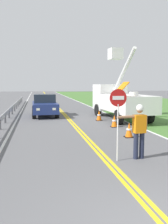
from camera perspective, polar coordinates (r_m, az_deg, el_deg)
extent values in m
cube|color=yellow|center=(23.39, -5.85, 0.49)|extent=(0.11, 110.00, 0.01)
cube|color=yellow|center=(23.40, -5.41, 0.50)|extent=(0.11, 110.00, 0.01)
cube|color=silver|center=(24.01, 2.95, 0.67)|extent=(0.12, 110.00, 0.01)
cube|color=silver|center=(23.33, -14.46, 0.30)|extent=(0.12, 110.00, 0.01)
cylinder|color=#1E2338|center=(8.41, 13.43, -7.66)|extent=(0.16, 0.16, 0.88)
cylinder|color=#1E2338|center=(8.31, 12.11, -7.81)|extent=(0.16, 0.16, 0.88)
cube|color=orange|center=(8.21, 12.91, -2.72)|extent=(0.42, 0.28, 0.60)
cylinder|color=#996B4C|center=(7.94, 9.81, -1.14)|extent=(0.61, 0.15, 0.09)
cylinder|color=#996B4C|center=(8.32, 14.35, -2.42)|extent=(0.09, 0.09, 0.48)
sphere|color=#996B4C|center=(8.15, 12.99, 0.54)|extent=(0.22, 0.22, 0.22)
sphere|color=white|center=(8.14, 13.00, 0.89)|extent=(0.25, 0.25, 0.25)
cylinder|color=silver|center=(7.90, 7.92, -4.85)|extent=(0.04, 0.04, 1.85)
cylinder|color=#B71414|center=(7.76, 8.05, 3.32)|extent=(0.56, 0.03, 0.56)
cube|color=white|center=(7.74, 8.09, 3.31)|extent=(0.38, 0.01, 0.12)
cube|color=white|center=(16.32, 10.19, 2.02)|extent=(2.54, 4.72, 1.10)
cube|color=white|center=(19.49, 6.02, 3.56)|extent=(2.31, 2.21, 2.00)
cube|color=#1E2833|center=(20.44, 5.04, 4.55)|extent=(1.98, 0.16, 0.90)
cylinder|color=silver|center=(15.45, 11.65, 4.23)|extent=(0.56, 0.56, 0.24)
cylinder|color=silver|center=(16.92, 9.36, 9.46)|extent=(0.42, 3.39, 2.87)
cube|color=white|center=(18.53, 7.40, 13.41)|extent=(0.95, 0.95, 0.80)
cube|color=orange|center=(14.15, 8.92, 5.82)|extent=(0.64, 0.83, 0.59)
cylinder|color=black|center=(19.05, 3.29, 0.50)|extent=(0.37, 0.94, 0.92)
cylinder|color=black|center=(19.76, 8.99, 0.65)|extent=(0.37, 0.94, 0.92)
cylinder|color=black|center=(15.05, 8.18, -1.20)|extent=(0.37, 0.94, 0.92)
cylinder|color=black|center=(15.94, 15.05, -0.92)|extent=(0.37, 0.94, 0.92)
cube|color=navy|center=(19.00, -9.23, 1.13)|extent=(1.90, 4.13, 0.72)
cube|color=#1E2833|center=(19.20, -9.30, 3.22)|extent=(1.64, 1.74, 0.64)
cube|color=#EAEACC|center=(17.02, -7.04, 0.71)|extent=(0.24, 0.06, 0.16)
cube|color=#EAEACC|center=(16.96, -10.76, 0.62)|extent=(0.24, 0.06, 0.16)
cylinder|color=black|center=(17.84, -6.38, -0.34)|extent=(0.29, 0.68, 0.68)
cylinder|color=black|center=(17.75, -11.65, -0.47)|extent=(0.29, 0.68, 0.68)
cylinder|color=black|center=(20.35, -7.08, 0.51)|extent=(0.29, 0.68, 0.68)
cylinder|color=black|center=(20.28, -11.70, 0.40)|extent=(0.29, 0.68, 0.68)
cone|color=orange|center=(11.55, 10.56, -4.16)|extent=(0.36, 0.36, 0.70)
cylinder|color=white|center=(11.54, 10.56, -3.99)|extent=(0.25, 0.25, 0.08)
cube|color=black|center=(11.62, 10.52, -5.79)|extent=(0.40, 0.40, 0.03)
cone|color=orange|center=(14.16, 7.15, -2.12)|extent=(0.36, 0.36, 0.70)
cylinder|color=white|center=(14.15, 7.16, -1.98)|extent=(0.25, 0.25, 0.08)
cube|color=black|center=(14.21, 7.14, -3.45)|extent=(0.40, 0.40, 0.03)
cone|color=orange|center=(16.55, 3.55, -0.81)|extent=(0.36, 0.36, 0.70)
cylinder|color=white|center=(16.55, 3.56, -0.69)|extent=(0.25, 0.25, 0.08)
cube|color=black|center=(16.60, 3.55, -1.96)|extent=(0.40, 0.40, 0.03)
cube|color=#9EA0A3|center=(19.59, -16.88, 0.66)|extent=(0.06, 32.00, 0.32)
cube|color=#4C4C51|center=(14.00, -19.15, -2.85)|extent=(0.10, 0.10, 0.55)
cube|color=#4C4C51|center=(16.24, -18.04, -1.54)|extent=(0.10, 0.10, 0.55)
cube|color=#4C4C51|center=(18.49, -17.20, -0.55)|extent=(0.10, 0.10, 0.55)
cube|color=#4C4C51|center=(20.75, -16.55, 0.22)|extent=(0.10, 0.10, 0.55)
cube|color=#4C4C51|center=(23.01, -16.02, 0.84)|extent=(0.10, 0.10, 0.55)
cube|color=#4C4C51|center=(25.28, -15.59, 1.35)|extent=(0.10, 0.10, 0.55)
cube|color=#4C4C51|center=(27.55, -15.23, 1.78)|extent=(0.10, 0.10, 0.55)
cube|color=#4C4C51|center=(29.83, -14.92, 2.14)|extent=(0.10, 0.10, 0.55)
cube|color=#4C4C51|center=(32.10, -14.66, 2.45)|extent=(0.10, 0.10, 0.55)
cube|color=#4C4C51|center=(34.38, -14.43, 2.72)|extent=(0.10, 0.10, 0.55)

